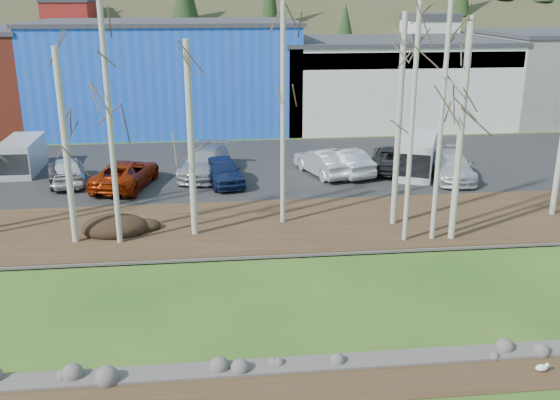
{
  "coord_description": "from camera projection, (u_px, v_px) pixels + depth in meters",
  "views": [
    {
      "loc": [
        -2.79,
        -12.3,
        10.18
      ],
      "look_at": [
        -0.18,
        10.87,
        2.5
      ],
      "focal_mm": 40.0,
      "sensor_mm": 36.0,
      "label": 1
    }
  ],
  "objects": [
    {
      "name": "birch_10",
      "position": [
        441.0,
        122.0,
        25.43
      ],
      "size": [
        0.2,
        0.2,
        10.23
      ],
      "color": "beige",
      "rests_on": "far_bank"
    },
    {
      "name": "near_bank_rocks",
      "position": [
        316.0,
        365.0,
        18.02
      ],
      "size": [
        80.0,
        0.8,
        0.5
      ],
      "primitive_type": null,
      "color": "#47423D",
      "rests_on": "ground"
    },
    {
      "name": "far_bank_rocks",
      "position": [
        283.0,
        254.0,
        25.76
      ],
      "size": [
        80.0,
        0.8,
        0.46
      ],
      "primitive_type": null,
      "color": "#47423D",
      "rests_on": "ground"
    },
    {
      "name": "far_bank",
      "position": [
        275.0,
        225.0,
        28.76
      ],
      "size": [
        80.0,
        7.0,
        0.15
      ],
      "primitive_type": "cube",
      "color": "#382616",
      "rests_on": "ground"
    },
    {
      "name": "building_white",
      "position": [
        387.0,
        80.0,
        52.1
      ],
      "size": [
        18.36,
        12.24,
        6.8
      ],
      "color": "beige",
      "rests_on": "ground"
    },
    {
      "name": "birch_3",
      "position": [
        109.0,
        113.0,
        24.89
      ],
      "size": [
        0.23,
        0.23,
        11.13
      ],
      "color": "beige",
      "rests_on": "far_bank"
    },
    {
      "name": "birch_4",
      "position": [
        191.0,
        141.0,
        26.28
      ],
      "size": [
        0.28,
        0.28,
        8.37
      ],
      "color": "beige",
      "rests_on": "far_bank"
    },
    {
      "name": "birch_6",
      "position": [
        412.0,
        122.0,
        25.3
      ],
      "size": [
        0.2,
        0.2,
        10.23
      ],
      "color": "beige",
      "rests_on": "far_bank"
    },
    {
      "name": "birch_2",
      "position": [
        66.0,
        148.0,
        25.44
      ],
      "size": [
        0.27,
        0.27,
        8.16
      ],
      "color": "beige",
      "rests_on": "far_bank"
    },
    {
      "name": "birch_8",
      "position": [
        399.0,
        123.0,
        27.36
      ],
      "size": [
        0.26,
        0.26,
        9.39
      ],
      "color": "beige",
      "rests_on": "far_bank"
    },
    {
      "name": "dirt_mound",
      "position": [
        115.0,
        226.0,
        27.64
      ],
      "size": [
        2.94,
        2.08,
        0.58
      ],
      "primitive_type": "ellipsoid",
      "color": "black",
      "rests_on": "far_bank"
    },
    {
      "name": "river",
      "position": [
        297.0,
        300.0,
        21.89
      ],
      "size": [
        80.0,
        8.0,
        0.9
      ],
      "primitive_type": null,
      "color": "#122230",
      "rests_on": "ground"
    },
    {
      "name": "van_white",
      "position": [
        416.0,
        156.0,
        36.43
      ],
      "size": [
        3.79,
        5.3,
        2.14
      ],
      "rotation": [
        0.0,
        0.0,
        -0.4
      ],
      "color": "white",
      "rests_on": "parking_lot"
    },
    {
      "name": "car_3",
      "position": [
        205.0,
        162.0,
        36.21
      ],
      "size": [
        3.5,
        5.84,
        1.59
      ],
      "primitive_type": "imported",
      "rotation": [
        0.0,
        0.0,
        -0.25
      ],
      "color": "#A3A4AB",
      "rests_on": "parking_lot"
    },
    {
      "name": "car_7",
      "position": [
        450.0,
        166.0,
        35.65
      ],
      "size": [
        2.78,
        5.4,
        1.5
      ],
      "primitive_type": "imported",
      "rotation": [
        0.0,
        0.0,
        -0.13
      ],
      "color": "silver",
      "rests_on": "parking_lot"
    },
    {
      "name": "car_8",
      "position": [
        344.0,
        161.0,
        36.52
      ],
      "size": [
        3.0,
        4.95,
        1.54
      ],
      "primitive_type": "imported",
      "rotation": [
        0.0,
        0.0,
        3.46
      ],
      "color": "silver",
      "rests_on": "parking_lot"
    },
    {
      "name": "van_grey",
      "position": [
        22.0,
        156.0,
        36.87
      ],
      "size": [
        1.95,
        4.51,
        1.96
      ],
      "rotation": [
        0.0,
        0.0,
        0.02
      ],
      "color": "silver",
      "rests_on": "parking_lot"
    },
    {
      "name": "car_5",
      "position": [
        323.0,
        162.0,
        36.39
      ],
      "size": [
        3.0,
        4.95,
        1.54
      ],
      "primitive_type": "imported",
      "rotation": [
        0.0,
        0.0,
        3.46
      ],
      "color": "silver",
      "rests_on": "parking_lot"
    },
    {
      "name": "car_6",
      "position": [
        392.0,
        158.0,
        37.37
      ],
      "size": [
        4.19,
        5.87,
        1.48
      ],
      "primitive_type": "imported",
      "rotation": [
        0.0,
        0.0,
        2.78
      ],
      "color": "black",
      "rests_on": "parking_lot"
    },
    {
      "name": "car_2",
      "position": [
        126.0,
        174.0,
        34.07
      ],
      "size": [
        3.69,
        5.84,
        1.5
      ],
      "primitive_type": "imported",
      "rotation": [
        0.0,
        0.0,
        2.9
      ],
      "color": "#952507",
      "rests_on": "parking_lot"
    },
    {
      "name": "seagull",
      "position": [
        542.0,
        368.0,
        17.61
      ],
      "size": [
        0.43,
        0.2,
        0.31
      ],
      "rotation": [
        0.0,
        0.0,
        -0.06
      ],
      "color": "gold",
      "rests_on": "ground"
    },
    {
      "name": "birch_7",
      "position": [
        461.0,
        133.0,
        25.61
      ],
      "size": [
        0.28,
        0.28,
        9.3
      ],
      "color": "beige",
      "rests_on": "far_bank"
    },
    {
      "name": "dirt_strip",
      "position": [
        322.0,
        385.0,
        17.07
      ],
      "size": [
        80.0,
        1.8,
        0.03
      ],
      "primitive_type": "cube",
      "color": "#382616",
      "rests_on": "ground"
    },
    {
      "name": "car_1",
      "position": [
        63.0,
        173.0,
        34.62
      ],
      "size": [
        2.26,
        4.23,
        1.32
      ],
      "primitive_type": "imported",
      "rotation": [
        0.0,
        0.0,
        3.37
      ],
      "color": "black",
      "rests_on": "parking_lot"
    },
    {
      "name": "birch_5",
      "position": [
        283.0,
        116.0,
        27.46
      ],
      "size": [
        0.22,
        0.22,
        9.95
      ],
      "color": "beige",
      "rests_on": "far_bank"
    },
    {
      "name": "car_4",
      "position": [
        223.0,
        171.0,
        34.65
      ],
      "size": [
        2.67,
        4.66,
        1.49
      ],
      "primitive_type": "imported",
      "rotation": [
        0.0,
        0.0,
        0.22
      ],
      "color": "navy",
      "rests_on": "parking_lot"
    },
    {
      "name": "parking_lot",
      "position": [
        257.0,
        166.0,
        38.67
      ],
      "size": [
        80.0,
        14.0,
        0.14
      ],
      "primitive_type": "cube",
      "color": "black",
      "rests_on": "ground"
    },
    {
      "name": "building_blue",
      "position": [
        169.0,
        74.0,
        49.97
      ],
      "size": [
        20.4,
        12.24,
        8.3
      ],
      "color": "blue",
      "rests_on": "ground"
    },
    {
      "name": "car_0",
      "position": [
        68.0,
        170.0,
        34.71
      ],
      "size": [
        2.67,
        4.74,
        1.52
      ],
      "primitive_type": "imported",
      "rotation": [
        0.0,
        0.0,
        3.35
      ],
      "color": "silver",
      "rests_on": "parking_lot"
    }
  ]
}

